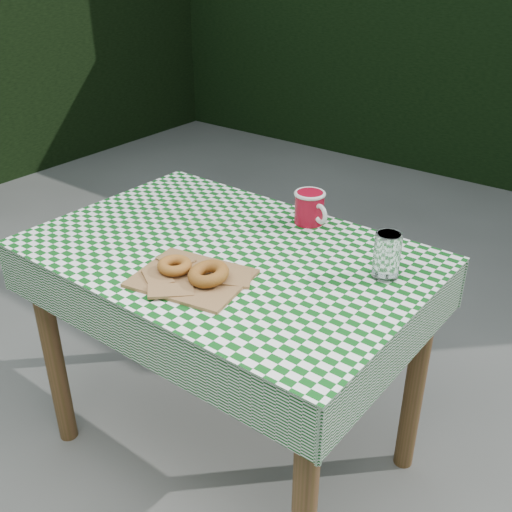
{
  "coord_description": "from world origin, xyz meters",
  "views": [
    {
      "loc": [
        0.92,
        -1.2,
        1.53
      ],
      "look_at": [
        0.08,
        -0.09,
        0.79
      ],
      "focal_mm": 42.14,
      "sensor_mm": 36.0,
      "label": 1
    }
  ],
  "objects": [
    {
      "name": "drinking_glass",
      "position": [
        0.38,
        0.06,
        0.82
      ],
      "size": [
        0.09,
        0.09,
        0.12
      ],
      "primitive_type": "cylinder",
      "rotation": [
        0.0,
        0.0,
        -0.41
      ],
      "color": "white",
      "rests_on": "tablecloth"
    },
    {
      "name": "bagel_front",
      "position": [
        -0.05,
        -0.26,
        0.78
      ],
      "size": [
        0.11,
        0.11,
        0.03
      ],
      "primitive_type": "torus",
      "rotation": [
        0.0,
        0.0,
        0.35
      ],
      "color": "#9C5820",
      "rests_on": "paper_bag"
    },
    {
      "name": "paper_bag",
      "position": [
        -0.0,
        -0.25,
        0.76
      ],
      "size": [
        0.31,
        0.27,
        0.01
      ],
      "primitive_type": "cube",
      "rotation": [
        0.0,
        0.0,
        0.18
      ],
      "color": "olive",
      "rests_on": "tablecloth"
    },
    {
      "name": "table",
      "position": [
        -0.04,
        -0.07,
        0.38
      ],
      "size": [
        1.09,
        0.74,
        0.75
      ],
      "primitive_type": "cube",
      "rotation": [
        0.0,
        0.0,
        -0.01
      ],
      "color": "brown",
      "rests_on": "ground"
    },
    {
      "name": "coffee_mug",
      "position": [
        0.05,
        0.22,
        0.81
      ],
      "size": [
        0.23,
        0.23,
        0.1
      ],
      "primitive_type": null,
      "rotation": [
        0.0,
        0.0,
        -0.38
      ],
      "color": "maroon",
      "rests_on": "tablecloth"
    },
    {
      "name": "bagel_back",
      "position": [
        0.05,
        -0.24,
        0.79
      ],
      "size": [
        0.15,
        0.15,
        0.03
      ],
      "primitive_type": "torus",
      "rotation": [
        0.0,
        0.0,
        -0.61
      ],
      "color": "brown",
      "rests_on": "paper_bag"
    },
    {
      "name": "ground",
      "position": [
        0.0,
        0.0,
        0.0
      ],
      "size": [
        60.0,
        60.0,
        0.0
      ],
      "primitive_type": "plane",
      "color": "#54544E",
      "rests_on": "ground"
    },
    {
      "name": "tablecloth",
      "position": [
        -0.04,
        -0.07,
        0.75
      ],
      "size": [
        1.11,
        0.76,
        0.01
      ],
      "primitive_type": "cube",
      "rotation": [
        0.0,
        0.0,
        -0.01
      ],
      "color": "#0B4712",
      "rests_on": "table"
    }
  ]
}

